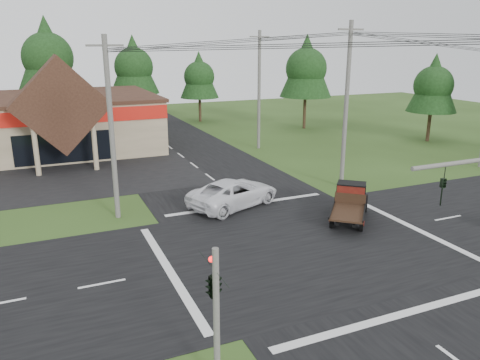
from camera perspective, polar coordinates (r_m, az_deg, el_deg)
ground at (r=24.45m, az=7.61°, el=-7.99°), size 120.00×120.00×0.00m
road_ns at (r=24.45m, az=7.62°, el=-7.97°), size 12.00×120.00×0.02m
road_ew at (r=24.45m, az=7.62°, el=-7.96°), size 120.00×12.00×0.02m
parking_apron at (r=39.36m, az=-25.87°, el=-0.06°), size 28.00×14.00×0.02m
traffic_signal_corner at (r=14.00m, az=-3.23°, el=-11.30°), size 0.53×2.48×4.40m
utility_pole_nw at (r=27.64m, az=-15.42°, el=6.12°), size 2.00×0.30×10.50m
utility_pole_ne at (r=33.67m, az=12.82°, el=8.90°), size 2.00×0.30×11.50m
utility_pole_n at (r=45.69m, az=2.34°, el=10.95°), size 2.00×0.30×11.20m
tree_row_c at (r=60.04m, az=-22.42°, el=13.92°), size 7.28×7.28×13.13m
tree_row_d at (r=62.17m, az=-12.85°, el=13.51°), size 6.16×6.16×11.11m
tree_row_e at (r=62.33m, az=-5.00°, el=12.61°), size 5.04×5.04×9.09m
tree_side_ne at (r=57.36m, az=8.08°, el=13.54°), size 6.16×6.16×11.11m
tree_side_e_near at (r=52.97m, az=22.54°, el=10.81°), size 5.04×5.04×9.09m
antique_flatbed_truck at (r=27.97m, az=13.19°, el=-2.85°), size 4.63×4.98×2.06m
white_pickup at (r=29.74m, az=-0.76°, el=-1.57°), size 6.89×4.99×1.74m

